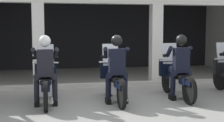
# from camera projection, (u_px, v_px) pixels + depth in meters

# --- Properties ---
(ground_plane) EXTENTS (80.00, 80.00, 0.00)m
(ground_plane) POSITION_uv_depth(u_px,v_px,m) (95.00, 80.00, 10.84)
(ground_plane) COLOR gray
(station_building) EXTENTS (12.11, 4.90, 3.09)m
(station_building) POSITION_uv_depth(u_px,v_px,m) (89.00, 21.00, 12.37)
(station_building) COLOR black
(station_building) RESTS_ON ground
(kerb_strip) EXTENTS (11.61, 0.24, 0.12)m
(kerb_strip) POSITION_uv_depth(u_px,v_px,m) (102.00, 85.00, 9.62)
(kerb_strip) COLOR #B7B5AD
(kerb_strip) RESTS_ON ground
(motorcycle_left) EXTENTS (0.62, 2.04, 1.35)m
(motorcycle_left) POSITION_uv_depth(u_px,v_px,m) (46.00, 82.00, 7.49)
(motorcycle_left) COLOR black
(motorcycle_left) RESTS_ON ground
(police_officer_left) EXTENTS (0.63, 0.61, 1.58)m
(police_officer_left) POSITION_uv_depth(u_px,v_px,m) (45.00, 64.00, 7.17)
(police_officer_left) COLOR black
(police_officer_left) RESTS_ON ground
(motorcycle_center) EXTENTS (0.62, 2.04, 1.35)m
(motorcycle_center) POSITION_uv_depth(u_px,v_px,m) (114.00, 80.00, 7.74)
(motorcycle_center) COLOR black
(motorcycle_center) RESTS_ON ground
(police_officer_center) EXTENTS (0.63, 0.61, 1.58)m
(police_officer_center) POSITION_uv_depth(u_px,v_px,m) (117.00, 63.00, 7.42)
(police_officer_center) COLOR black
(police_officer_center) RESTS_ON ground
(motorcycle_right) EXTENTS (0.62, 2.04, 1.35)m
(motorcycle_right) POSITION_uv_depth(u_px,v_px,m) (176.00, 77.00, 8.14)
(motorcycle_right) COLOR black
(motorcycle_right) RESTS_ON ground
(police_officer_right) EXTENTS (0.63, 0.61, 1.58)m
(police_officer_right) POSITION_uv_depth(u_px,v_px,m) (181.00, 61.00, 7.82)
(police_officer_right) COLOR black
(police_officer_right) RESTS_ON ground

